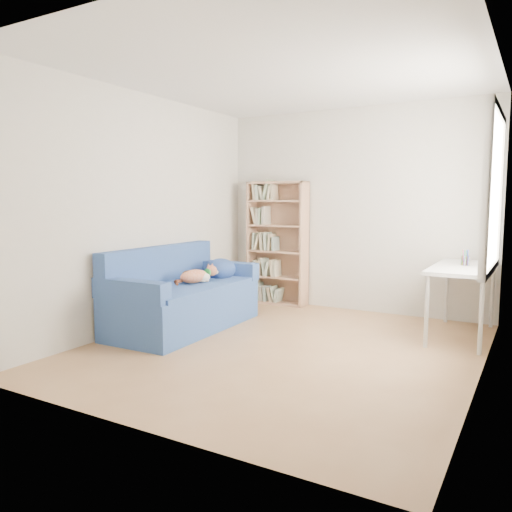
{
  "coord_description": "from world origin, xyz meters",
  "views": [
    {
      "loc": [
        2.11,
        -4.22,
        1.42
      ],
      "look_at": [
        -0.45,
        0.26,
        0.85
      ],
      "focal_mm": 35.0,
      "sensor_mm": 36.0,
      "label": 1
    }
  ],
  "objects_px": {
    "sofa": "(183,297)",
    "desk": "(463,273)",
    "pen_cup": "(465,259)",
    "bookshelf": "(277,248)"
  },
  "relations": [
    {
      "from": "sofa",
      "to": "desk",
      "type": "bearing_deg",
      "value": 21.05
    },
    {
      "from": "desk",
      "to": "pen_cup",
      "type": "bearing_deg",
      "value": 83.2
    },
    {
      "from": "sofa",
      "to": "desk",
      "type": "height_order",
      "value": "sofa"
    },
    {
      "from": "bookshelf",
      "to": "desk",
      "type": "xyz_separation_m",
      "value": [
        2.46,
        -0.56,
        -0.1
      ]
    },
    {
      "from": "bookshelf",
      "to": "desk",
      "type": "distance_m",
      "value": 2.52
    },
    {
      "from": "desk",
      "to": "pen_cup",
      "type": "relative_size",
      "value": 7.45
    },
    {
      "from": "sofa",
      "to": "pen_cup",
      "type": "bearing_deg",
      "value": 22.09
    },
    {
      "from": "sofa",
      "to": "desk",
      "type": "distance_m",
      "value": 3.02
    },
    {
      "from": "bookshelf",
      "to": "pen_cup",
      "type": "height_order",
      "value": "bookshelf"
    },
    {
      "from": "desk",
      "to": "pen_cup",
      "type": "distance_m",
      "value": 0.15
    }
  ]
}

